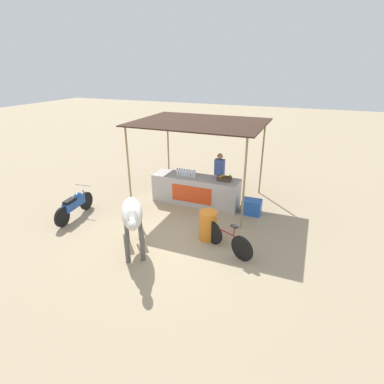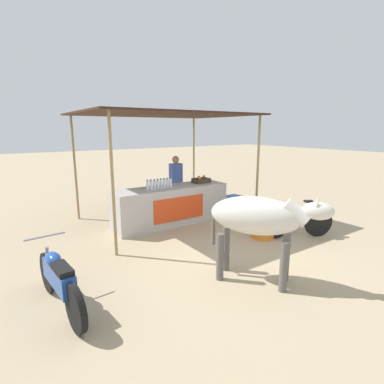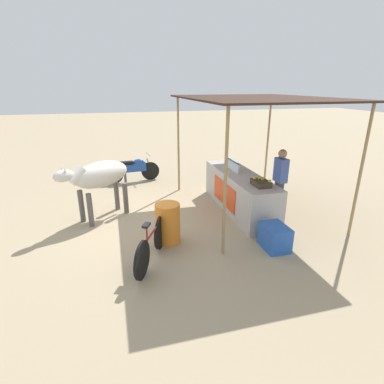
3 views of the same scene
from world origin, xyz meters
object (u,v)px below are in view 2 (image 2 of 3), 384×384
Objects in this scene: water_barrel at (263,220)px; motorcycle_parked at (59,279)px; cooler_box at (232,204)px; stall_counter at (171,205)px; bicycle_leaning at (298,222)px; vendor_behind_counter at (176,184)px; fruit_crate at (201,180)px; cow at (259,219)px.

motorcycle_parked reaches higher than water_barrel.
stall_counter is at bearing 177.18° from cooler_box.
motorcycle_parked reaches higher than cooler_box.
stall_counter is 3.95m from motorcycle_parked.
bicycle_leaning is (-0.15, -2.38, 0.11)m from cooler_box.
bicycle_leaning is at bearing -32.47° from water_barrel.
vendor_behind_counter is at bearing 51.45° from stall_counter.
vendor_behind_counter is (0.60, 0.75, 0.37)m from stall_counter.
cooler_box is 0.40× the size of bicycle_leaning.
water_barrel is at bearing 147.53° from bicycle_leaning.
water_barrel is (-0.81, -1.96, 0.17)m from cooler_box.
fruit_crate reaches higher than bicycle_leaning.
water_barrel is at bearing -112.43° from cooler_box.
cooler_box is (1.37, -0.85, -0.61)m from vendor_behind_counter.
fruit_crate reaches higher than motorcycle_parked.
fruit_crate is 0.81m from vendor_behind_counter.
bicycle_leaning is (2.20, 0.88, -0.68)m from cow.
cow reaches higher than water_barrel.
vendor_behind_counter reaches higher than water_barrel.
vendor_behind_counter is at bearing 148.27° from cooler_box.
motorcycle_parked is (-5.11, -2.31, 0.19)m from cooler_box.
fruit_crate is 0.26× the size of cow.
vendor_behind_counter is 0.97× the size of cow.
cow is at bearing -139.84° from water_barrel.
bicycle_leaning is at bearing -53.58° from stall_counter.
stall_counter is at bearing 37.56° from motorcycle_parked.
motorcycle_parked is at bearing -175.28° from water_barrel.
vendor_behind_counter is 1.10× the size of bicycle_leaning.
fruit_crate reaches higher than stall_counter.
cooler_box is 0.73× the size of water_barrel.
cow is 2.47m from bicycle_leaning.
motorcycle_parked is at bearing 161.07° from cow.
stall_counter is at bearing -176.76° from fruit_crate.
water_barrel is (1.17, -2.05, -0.07)m from stall_counter.
motorcycle_parked is at bearing 179.27° from bicycle_leaning.
motorcycle_parked is at bearing -149.07° from fruit_crate.
stall_counter reaches higher than water_barrel.
cooler_box is at bearing -8.71° from fruit_crate.
cooler_box is 5.61m from motorcycle_parked.
water_barrel is (0.57, -2.81, -0.44)m from vendor_behind_counter.
motorcycle_parked reaches higher than bicycle_leaning.
fruit_crate is at bearing 30.93° from motorcycle_parked.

